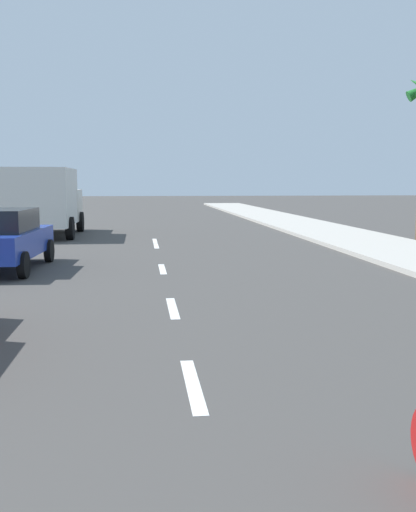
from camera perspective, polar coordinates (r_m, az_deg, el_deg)
The scene contains 9 objects.
ground_plane at distance 17.99m, azimuth -4.70°, elevation -0.10°, with size 160.00×160.00×0.00m, color #423F3D.
sidewalk_strip at distance 21.59m, azimuth 15.91°, elevation 1.04°, with size 3.60×80.00×0.14m, color #B2ADA3.
lane_stripe_2 at distance 6.78m, azimuth -1.45°, elevation -12.20°, with size 0.16×1.80×0.01m, color white.
lane_stripe_3 at distance 10.71m, azimuth -3.41°, elevation -4.99°, with size 0.16×1.80×0.01m, color white.
lane_stripe_4 at distance 15.47m, azimuth -4.39°, elevation -1.25°, with size 0.16×1.80×0.01m, color white.
lane_stripe_5 at distance 21.18m, azimuth -4.99°, elevation 0.99°, with size 0.16×1.80×0.01m, color white.
lane_stripe_6 at distance 22.90m, azimuth -5.11°, elevation 1.45°, with size 0.16×1.80×0.01m, color white.
parked_car_blue at distance 16.08m, azimuth -19.27°, elevation 1.68°, with size 2.18×4.39×1.57m.
delivery_truck at distance 25.78m, azimuth -15.33°, elevation 5.19°, with size 2.70×6.25×2.80m.
Camera 1 is at (-0.56, 2.16, 2.24)m, focal length 41.78 mm.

